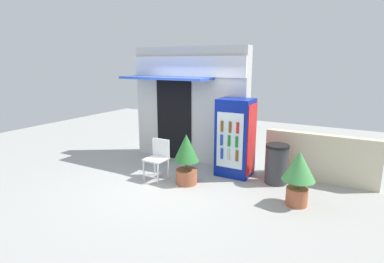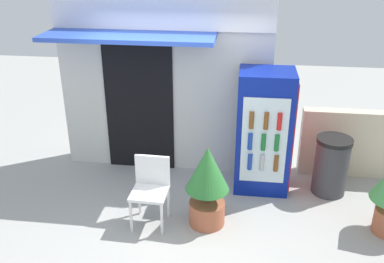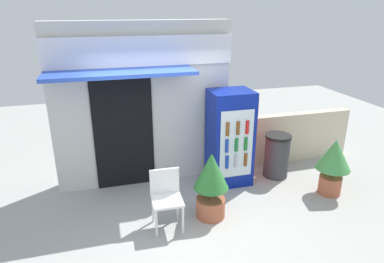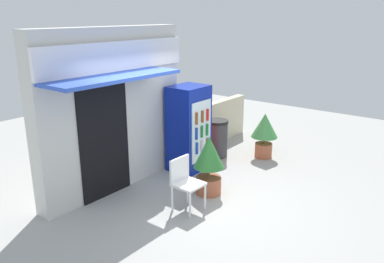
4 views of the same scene
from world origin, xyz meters
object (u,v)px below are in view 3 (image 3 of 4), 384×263
at_px(potted_plant_curbside, 334,161).
at_px(trash_bin, 277,155).
at_px(potted_plant_near_shop, 211,181).
at_px(plastic_chair, 166,194).
at_px(drink_cooler, 230,138).

xyz_separation_m(potted_plant_curbside, trash_bin, (-0.60, 0.88, -0.20)).
bearing_deg(potted_plant_near_shop, plastic_chair, -177.81).
relative_size(potted_plant_curbside, trash_bin, 1.20).
distance_m(potted_plant_curbside, trash_bin, 1.09).
relative_size(drink_cooler, potted_plant_curbside, 1.72).
xyz_separation_m(drink_cooler, trash_bin, (0.98, -0.04, -0.46)).
relative_size(drink_cooler, plastic_chair, 2.00).
bearing_deg(drink_cooler, trash_bin, -2.32).
relative_size(drink_cooler, trash_bin, 2.07).
bearing_deg(potted_plant_curbside, drink_cooler, 149.84).
bearing_deg(plastic_chair, trash_bin, 22.63).
xyz_separation_m(plastic_chair, trash_bin, (2.41, 1.01, -0.09)).
distance_m(drink_cooler, potted_plant_near_shop, 1.27).
height_order(potted_plant_curbside, trash_bin, potted_plant_curbside).
bearing_deg(plastic_chair, drink_cooler, 36.13).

